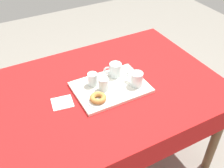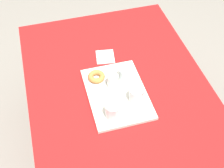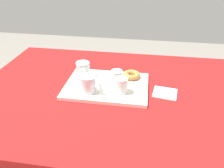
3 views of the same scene
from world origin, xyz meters
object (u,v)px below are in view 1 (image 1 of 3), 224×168
serving_tray (111,87)px  sugar_donut_left (98,98)px  tea_mug_right (136,79)px  water_glass_near (93,80)px  water_glass_far (104,85)px  tea_mug_left (115,70)px  donut_plate_left (98,100)px  dining_table (105,97)px  paper_napkin (62,103)px

serving_tray → sugar_donut_left: bearing=-145.9°
tea_mug_right → water_glass_near: size_ratio=1.38×
water_glass_far → sugar_donut_left: size_ratio=0.84×
water_glass_far → tea_mug_left: bearing=35.7°
donut_plate_left → tea_mug_left: bearing=39.8°
dining_table → paper_napkin: bearing=-177.5°
serving_tray → tea_mug_right: tea_mug_right is taller
dining_table → water_glass_far: bearing=-121.8°
tea_mug_left → paper_napkin: (-0.41, -0.07, -0.06)m
dining_table → tea_mug_right: tea_mug_right is taller
serving_tray → water_glass_far: water_glass_far is taller
sugar_donut_left → paper_napkin: sugar_donut_left is taller
tea_mug_left → serving_tray: bearing=-132.6°
tea_mug_left → water_glass_near: 0.18m
tea_mug_right → paper_napkin: 0.49m
tea_mug_right → donut_plate_left: tea_mug_right is taller
tea_mug_right → water_glass_near: bearing=151.4°
paper_napkin → tea_mug_right: bearing=-9.5°
dining_table → water_glass_far: size_ratio=17.81×
dining_table → donut_plate_left: donut_plate_left is taller
serving_tray → donut_plate_left: 0.16m
water_glass_near → water_glass_far: 0.09m
serving_tray → paper_napkin: size_ratio=3.69×
tea_mug_left → sugar_donut_left: (-0.21, -0.18, -0.02)m
water_glass_far → sugar_donut_left: water_glass_far is taller
dining_table → donut_plate_left: size_ratio=11.70×
tea_mug_right → water_glass_near: (-0.25, 0.13, -0.01)m
donut_plate_left → paper_napkin: bearing=151.7°
dining_table → serving_tray: size_ratio=3.30×
water_glass_near → donut_plate_left: bearing=-103.9°
water_glass_near → sugar_donut_left: size_ratio=0.84×
water_glass_far → paper_napkin: 0.28m
dining_table → sugar_donut_left: (-0.10, -0.12, 0.12)m
donut_plate_left → paper_napkin: 0.22m
serving_tray → sugar_donut_left: size_ratio=4.53×
dining_table → serving_tray: serving_tray is taller
tea_mug_left → sugar_donut_left: size_ratio=1.17×
water_glass_far → donut_plate_left: water_glass_far is taller
tea_mug_left → water_glass_far: (-0.14, -0.10, -0.01)m
sugar_donut_left → paper_napkin: (-0.19, 0.10, -0.04)m
dining_table → tea_mug_right: (0.18, -0.09, 0.14)m
water_glass_near → water_glass_far: bearing=-63.6°
sugar_donut_left → water_glass_far: bearing=45.9°
tea_mug_right → paper_napkin: (-0.48, 0.08, -0.06)m
serving_tray → dining_table: bearing=138.9°
water_glass_far → dining_table: bearing=58.2°
serving_tray → tea_mug_right: (0.15, -0.07, 0.05)m
serving_tray → tea_mug_left: size_ratio=3.86×
tea_mug_left → donut_plate_left: size_ratio=0.92×
donut_plate_left → serving_tray: bearing=34.1°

